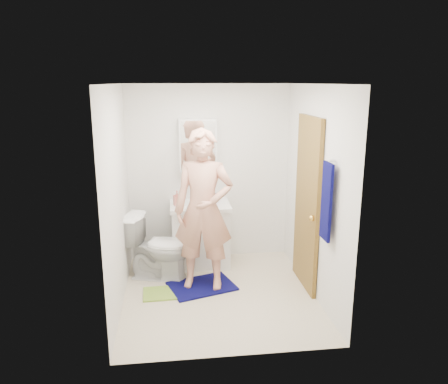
{
  "coord_description": "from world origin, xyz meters",
  "views": [
    {
      "loc": [
        -0.51,
        -4.64,
        2.42
      ],
      "look_at": [
        0.09,
        0.25,
        1.17
      ],
      "focal_mm": 35.0,
      "sensor_mm": 36.0,
      "label": 1
    }
  ],
  "objects_px": {
    "vanity_cabinet": "(200,236)",
    "soap_dispenser": "(177,198)",
    "man": "(204,210)",
    "towel": "(327,202)",
    "toothbrush_cup": "(214,198)",
    "medicine_cabinet": "(198,145)",
    "toilet": "(159,247)"
  },
  "relations": [
    {
      "from": "towel",
      "to": "man",
      "type": "relative_size",
      "value": 0.42
    },
    {
      "from": "vanity_cabinet",
      "to": "towel",
      "type": "bearing_deg",
      "value": -51.53
    },
    {
      "from": "vanity_cabinet",
      "to": "toilet",
      "type": "xyz_separation_m",
      "value": [
        -0.55,
        -0.36,
        0.01
      ]
    },
    {
      "from": "towel",
      "to": "toothbrush_cup",
      "type": "xyz_separation_m",
      "value": [
        -0.98,
        1.56,
        -0.35
      ]
    },
    {
      "from": "towel",
      "to": "toothbrush_cup",
      "type": "height_order",
      "value": "towel"
    },
    {
      "from": "towel",
      "to": "toothbrush_cup",
      "type": "bearing_deg",
      "value": 122.1
    },
    {
      "from": "toilet",
      "to": "toothbrush_cup",
      "type": "xyz_separation_m",
      "value": [
        0.75,
        0.44,
        0.49
      ]
    },
    {
      "from": "vanity_cabinet",
      "to": "soap_dispenser",
      "type": "bearing_deg",
      "value": -174.85
    },
    {
      "from": "vanity_cabinet",
      "to": "medicine_cabinet",
      "type": "height_order",
      "value": "medicine_cabinet"
    },
    {
      "from": "vanity_cabinet",
      "to": "towel",
      "type": "xyz_separation_m",
      "value": [
        1.18,
        -1.48,
        0.85
      ]
    },
    {
      "from": "man",
      "to": "toothbrush_cup",
      "type": "bearing_deg",
      "value": 87.74
    },
    {
      "from": "vanity_cabinet",
      "to": "soap_dispenser",
      "type": "relative_size",
      "value": 4.11
    },
    {
      "from": "towel",
      "to": "soap_dispenser",
      "type": "height_order",
      "value": "towel"
    },
    {
      "from": "man",
      "to": "towel",
      "type": "bearing_deg",
      "value": -20.94
    },
    {
      "from": "vanity_cabinet",
      "to": "toilet",
      "type": "height_order",
      "value": "toilet"
    },
    {
      "from": "man",
      "to": "soap_dispenser",
      "type": "bearing_deg",
      "value": 126.4
    },
    {
      "from": "vanity_cabinet",
      "to": "toothbrush_cup",
      "type": "bearing_deg",
      "value": 20.32
    },
    {
      "from": "medicine_cabinet",
      "to": "toothbrush_cup",
      "type": "distance_m",
      "value": 0.74
    },
    {
      "from": "medicine_cabinet",
      "to": "soap_dispenser",
      "type": "relative_size",
      "value": 3.59
    },
    {
      "from": "toilet",
      "to": "vanity_cabinet",
      "type": "bearing_deg",
      "value": -40.01
    },
    {
      "from": "vanity_cabinet",
      "to": "medicine_cabinet",
      "type": "xyz_separation_m",
      "value": [
        0.0,
        0.22,
        1.2
      ]
    },
    {
      "from": "soap_dispenser",
      "to": "toilet",
      "type": "bearing_deg",
      "value": -126.47
    },
    {
      "from": "vanity_cabinet",
      "to": "towel",
      "type": "height_order",
      "value": "towel"
    },
    {
      "from": "toothbrush_cup",
      "to": "man",
      "type": "height_order",
      "value": "man"
    },
    {
      "from": "vanity_cabinet",
      "to": "towel",
      "type": "relative_size",
      "value": 1.0
    },
    {
      "from": "soap_dispenser",
      "to": "man",
      "type": "height_order",
      "value": "man"
    },
    {
      "from": "medicine_cabinet",
      "to": "toilet",
      "type": "relative_size",
      "value": 0.85
    },
    {
      "from": "towel",
      "to": "toothbrush_cup",
      "type": "distance_m",
      "value": 1.87
    },
    {
      "from": "man",
      "to": "toilet",
      "type": "bearing_deg",
      "value": 160.98
    },
    {
      "from": "vanity_cabinet",
      "to": "man",
      "type": "relative_size",
      "value": 0.42
    },
    {
      "from": "toilet",
      "to": "toothbrush_cup",
      "type": "height_order",
      "value": "toothbrush_cup"
    },
    {
      "from": "medicine_cabinet",
      "to": "towel",
      "type": "xyz_separation_m",
      "value": [
        1.18,
        -1.71,
        -0.35
      ]
    }
  ]
}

